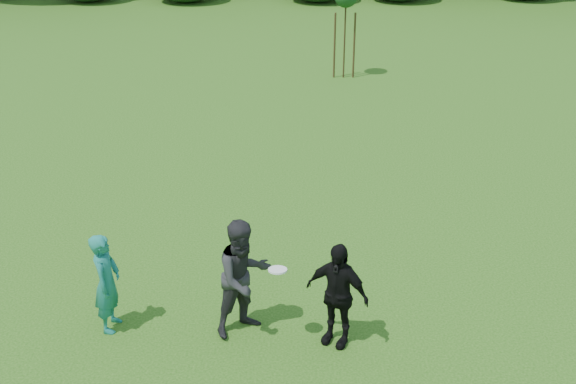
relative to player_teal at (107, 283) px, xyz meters
name	(u,v)px	position (x,y,z in m)	size (l,w,h in m)	color
ground	(288,352)	(2.65, -0.60, -0.79)	(120.00, 120.00, 0.00)	#19470C
player_teal	(107,283)	(0.00, 0.00, 0.00)	(0.58, 0.38, 1.58)	#197368
player_grey	(244,277)	(2.01, -0.06, 0.12)	(0.89, 0.69, 1.83)	#28282A
player_black	(337,294)	(3.35, -0.34, 0.03)	(0.95, 0.40, 1.63)	black
frisbee	(278,270)	(2.51, -0.35, 0.44)	(0.27, 0.27, 0.06)	white
hillside	(282,36)	(2.10, 67.85, -12.76)	(150.00, 72.00, 52.00)	olive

